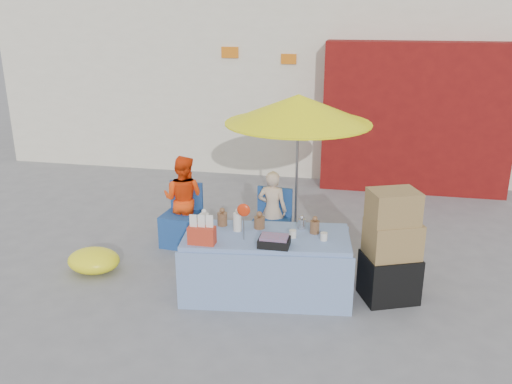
% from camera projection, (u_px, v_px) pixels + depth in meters
% --- Properties ---
extents(ground, '(80.00, 80.00, 0.00)m').
position_uv_depth(ground, '(238.00, 288.00, 6.38)').
color(ground, slate).
rests_on(ground, ground).
extents(backdrop, '(14.00, 8.00, 7.80)m').
position_uv_depth(backdrop, '(336.00, 9.00, 12.25)').
color(backdrop, silver).
rests_on(backdrop, ground).
extents(market_table, '(1.98, 1.11, 1.14)m').
position_uv_depth(market_table, '(266.00, 264.00, 6.15)').
color(market_table, '#7B91C6').
rests_on(market_table, ground).
extents(chair_left, '(0.52, 0.52, 0.85)m').
position_uv_depth(chair_left, '(182.00, 227.00, 7.49)').
color(chair_left, navy).
rests_on(chair_left, ground).
extents(chair_right, '(0.52, 0.52, 0.85)m').
position_uv_depth(chair_right, '(270.00, 234.00, 7.25)').
color(chair_right, navy).
rests_on(chair_right, ground).
extents(vendor_orange, '(0.64, 0.53, 1.24)m').
position_uv_depth(vendor_orange, '(184.00, 199.00, 7.50)').
color(vendor_orange, '#FF420D').
rests_on(vendor_orange, ground).
extents(vendor_beige, '(0.42, 0.30, 1.10)m').
position_uv_depth(vendor_beige, '(272.00, 210.00, 7.28)').
color(vendor_beige, beige).
rests_on(vendor_beige, ground).
extents(umbrella, '(1.90, 1.90, 2.09)m').
position_uv_depth(umbrella, '(298.00, 110.00, 6.93)').
color(umbrella, gray).
rests_on(umbrella, ground).
extents(box_stack, '(0.72, 0.66, 1.29)m').
position_uv_depth(box_stack, '(391.00, 250.00, 5.96)').
color(box_stack, black).
rests_on(box_stack, ground).
extents(tarp_bundle, '(0.81, 0.74, 0.30)m').
position_uv_depth(tarp_bundle, '(94.00, 260.00, 6.74)').
color(tarp_bundle, '#FFF71A').
rests_on(tarp_bundle, ground).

